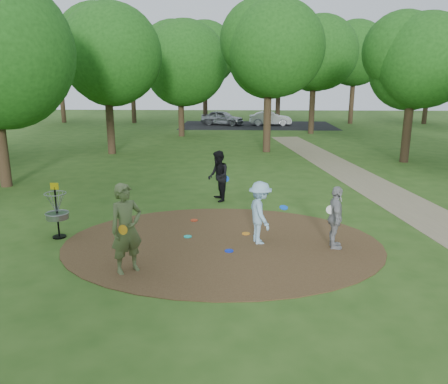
{
  "coord_description": "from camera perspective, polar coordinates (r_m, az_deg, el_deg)",
  "views": [
    {
      "loc": [
        0.46,
        -10.81,
        4.24
      ],
      "look_at": [
        0.0,
        1.2,
        1.1
      ],
      "focal_mm": 35.0,
      "sensor_mm": 36.0,
      "label": 1
    }
  ],
  "objects": [
    {
      "name": "player_waiting_with_disc",
      "position": [
        11.41,
        14.35,
        -3.28
      ],
      "size": [
        0.5,
        0.99,
        1.64
      ],
      "color": "#9A9A9D",
      "rests_on": "ground"
    },
    {
      "name": "player_walking_with_disc",
      "position": [
        15.35,
        -0.76,
        2.07
      ],
      "size": [
        0.87,
        1.01,
        1.8
      ],
      "color": "black",
      "rests_on": "ground"
    },
    {
      "name": "player_throwing_with_disc",
      "position": [
        11.43,
        4.73,
        -2.73
      ],
      "size": [
        1.2,
        1.21,
        1.67
      ],
      "color": "#96C3E0",
      "rests_on": "ground"
    },
    {
      "name": "player_observer_with_disc",
      "position": [
        9.88,
        -12.62,
        -4.71
      ],
      "size": [
        0.89,
        0.86,
        2.05
      ],
      "color": "#5B6A3D",
      "rests_on": "ground"
    },
    {
      "name": "footpath",
      "position": [
        14.79,
        26.25,
        -3.56
      ],
      "size": [
        7.55,
        39.89,
        0.01
      ],
      "primitive_type": "cube",
      "rotation": [
        0.0,
        0.0,
        0.14
      ],
      "color": "#8C7A5B",
      "rests_on": "ground"
    },
    {
      "name": "disc_golf_basket",
      "position": [
        12.63,
        -21.04,
        -1.82
      ],
      "size": [
        0.63,
        0.63,
        1.54
      ],
      "color": "black",
      "rests_on": "ground"
    },
    {
      "name": "disc_ground_red",
      "position": [
        13.41,
        -3.93,
        -3.7
      ],
      "size": [
        0.22,
        0.22,
        0.02
      ],
      "primitive_type": "cylinder",
      "color": "red",
      "rests_on": "dirt_clearing"
    },
    {
      "name": "tree_ring",
      "position": [
        20.5,
        2.48,
        17.05
      ],
      "size": [
        36.69,
        45.18,
        8.68
      ],
      "color": "#332316",
      "rests_on": "ground"
    },
    {
      "name": "ground",
      "position": [
        11.62,
        -0.23,
        -6.76
      ],
      "size": [
        100.0,
        100.0,
        0.0
      ],
      "primitive_type": "plane",
      "color": "#2D5119",
      "rests_on": "ground"
    },
    {
      "name": "parking_lot",
      "position": [
        41.06,
        4.38,
        8.68
      ],
      "size": [
        14.0,
        8.0,
        0.01
      ],
      "primitive_type": "cube",
      "color": "black",
      "rests_on": "ground"
    },
    {
      "name": "dirt_clearing",
      "position": [
        11.62,
        -0.23,
        -6.71
      ],
      "size": [
        8.4,
        8.4,
        0.02
      ],
      "primitive_type": "cylinder",
      "color": "#47301C",
      "rests_on": "ground"
    },
    {
      "name": "disc_ground_cyan",
      "position": [
        12.08,
        -4.77,
        -5.82
      ],
      "size": [
        0.22,
        0.22,
        0.02
      ],
      "primitive_type": "cylinder",
      "color": "#19CCBA",
      "rests_on": "dirt_clearing"
    },
    {
      "name": "car_left",
      "position": [
        41.22,
        -0.22,
        9.67
      ],
      "size": [
        4.23,
        2.81,
        1.34
      ],
      "primitive_type": "imported",
      "rotation": [
        0.0,
        0.0,
        1.23
      ],
      "color": "#9B9DA2",
      "rests_on": "ground"
    },
    {
      "name": "disc_ground_blue",
      "position": [
        11.09,
        0.67,
        -7.69
      ],
      "size": [
        0.22,
        0.22,
        0.02
      ],
      "primitive_type": "cylinder",
      "color": "#0C2ADB",
      "rests_on": "dirt_clearing"
    },
    {
      "name": "disc_ground_orange",
      "position": [
        12.28,
        2.88,
        -5.44
      ],
      "size": [
        0.22,
        0.22,
        0.02
      ],
      "primitive_type": "cylinder",
      "color": "orange",
      "rests_on": "dirt_clearing"
    },
    {
      "name": "car_right",
      "position": [
        41.07,
        6.07,
        9.53
      ],
      "size": [
        3.88,
        1.36,
        1.28
      ],
      "primitive_type": "imported",
      "rotation": [
        0.0,
        0.0,
        1.57
      ],
      "color": "#A9ABB1",
      "rests_on": "ground"
    }
  ]
}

